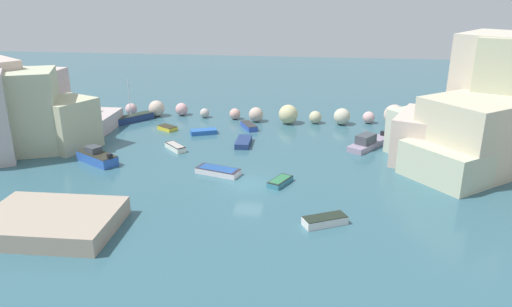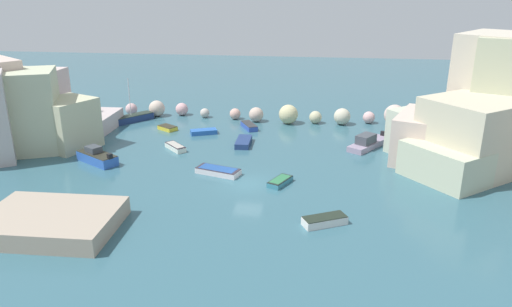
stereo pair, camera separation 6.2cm
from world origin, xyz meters
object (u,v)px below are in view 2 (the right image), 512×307
object	(u,v)px
moored_boat_0	(204,132)
moored_boat_1	(244,142)
moored_boat_3	(280,181)
moored_boat_4	(325,220)
stone_dock	(51,221)
moored_boat_10	(249,126)
moored_boat_6	(218,171)
moored_boat_5	(131,118)
moored_boat_8	(168,128)
moored_boat_7	(368,142)
moored_boat_2	(97,157)
moored_boat_9	(175,147)

from	to	relation	value
moored_boat_0	moored_boat_1	distance (m)	6.29
moored_boat_3	moored_boat_4	xyz separation A→B (m)	(3.92, -7.12, 0.06)
stone_dock	moored_boat_3	world-z (taller)	stone_dock
moored_boat_3	moored_boat_10	xyz separation A→B (m)	(-5.31, 16.85, 0.05)
moored_boat_1	moored_boat_6	size ratio (longest dim) A/B	0.86
moored_boat_5	moored_boat_6	world-z (taller)	moored_boat_5
moored_boat_3	moored_boat_8	world-z (taller)	moored_boat_8
moored_boat_5	moored_boat_7	bearing A→B (deg)	-64.35
stone_dock	moored_boat_2	world-z (taller)	moored_boat_2
moored_boat_5	moored_boat_8	bearing A→B (deg)	-78.99
moored_boat_1	moored_boat_3	world-z (taller)	moored_boat_1
moored_boat_3	moored_boat_6	xyz separation A→B (m)	(-5.96, 1.64, 0.04)
moored_boat_7	moored_boat_8	world-z (taller)	moored_boat_7
moored_boat_4	stone_dock	bearing A→B (deg)	163.07
moored_boat_7	moored_boat_9	size ratio (longest dim) A/B	2.12
moored_boat_1	moored_boat_9	world-z (taller)	moored_boat_1
moored_boat_4	moored_boat_2	bearing A→B (deg)	128.56
moored_boat_4	moored_boat_10	size ratio (longest dim) A/B	0.99
moored_boat_8	moored_boat_10	world-z (taller)	moored_boat_10
moored_boat_3	moored_boat_4	distance (m)	8.13
moored_boat_3	moored_boat_1	bearing A→B (deg)	50.41
moored_boat_6	moored_boat_7	distance (m)	17.56
stone_dock	moored_boat_8	distance (m)	25.54
stone_dock	moored_boat_9	world-z (taller)	stone_dock
moored_boat_10	moored_boat_6	bearing A→B (deg)	-29.86
moored_boat_2	moored_boat_10	xyz separation A→B (m)	(13.20, 13.83, -0.27)
moored_boat_3	moored_boat_9	bearing A→B (deg)	81.78
moored_boat_3	moored_boat_5	xyz separation A→B (m)	(-20.81, 17.81, 0.19)
moored_boat_8	moored_boat_10	size ratio (longest dim) A/B	0.76
moored_boat_3	moored_boat_8	bearing A→B (deg)	70.40
moored_boat_3	stone_dock	bearing A→B (deg)	149.39
moored_boat_5	stone_dock	bearing A→B (deg)	-131.78
moored_boat_0	moored_boat_3	xyz separation A→B (m)	(10.31, -13.87, -0.00)
stone_dock	moored_boat_2	size ratio (longest dim) A/B	1.89
moored_boat_2	moored_boat_5	xyz separation A→B (m)	(-2.29, 14.79, -0.13)
moored_boat_9	stone_dock	bearing A→B (deg)	-54.80
moored_boat_1	moored_boat_10	size ratio (longest dim) A/B	1.09
stone_dock	moored_boat_2	distance (m)	13.96
moored_boat_1	moored_boat_4	distance (m)	19.77
moored_boat_8	moored_boat_0	bearing A→B (deg)	21.50
moored_boat_9	moored_boat_2	bearing A→B (deg)	-97.34
moored_boat_4	moored_boat_1	bearing A→B (deg)	89.64
moored_boat_9	moored_boat_10	xyz separation A→B (m)	(6.63, 8.99, 0.01)
moored_boat_4	moored_boat_6	world-z (taller)	moored_boat_4
moored_boat_5	moored_boat_3	bearing A→B (deg)	-92.77
moored_boat_5	moored_boat_6	distance (m)	21.95
moored_boat_8	moored_boat_4	bearing A→B (deg)	-15.40
moored_boat_0	moored_boat_10	distance (m)	5.81
moored_boat_3	moored_boat_7	distance (m)	14.34
moored_boat_0	moored_boat_6	world-z (taller)	moored_boat_6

